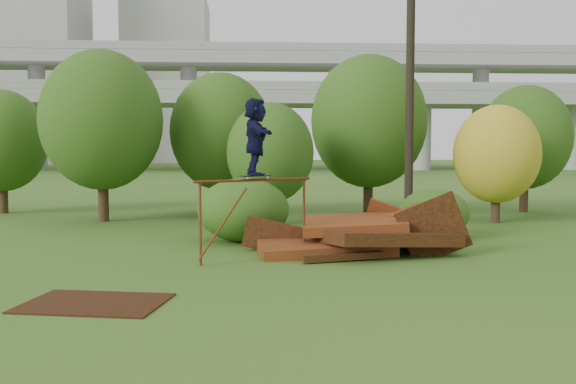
{
  "coord_description": "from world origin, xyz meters",
  "views": [
    {
      "loc": [
        -1.68,
        -12.69,
        2.63
      ],
      "look_at": [
        -0.8,
        2.0,
        1.6
      ],
      "focal_mm": 40.0,
      "sensor_mm": 36.0,
      "label": 1
    }
  ],
  "objects": [
    {
      "name": "tree_4",
      "position": [
        6.9,
        9.13,
        2.39
      ],
      "size": [
        2.97,
        2.97,
        4.1
      ],
      "color": "black",
      "rests_on": "ground"
    },
    {
      "name": "flat_plate",
      "position": [
        -4.29,
        -1.91,
        0.01
      ],
      "size": [
        2.59,
        2.07,
        0.03
      ],
      "primitive_type": "cube",
      "rotation": [
        0.0,
        0.0,
        -0.19
      ],
      "color": "black",
      "rests_on": "ground"
    },
    {
      "name": "skateboard",
      "position": [
        -1.54,
        2.19,
        1.96
      ],
      "size": [
        0.75,
        0.55,
        0.08
      ],
      "rotation": [
        0.0,
        0.0,
        0.52
      ],
      "color": "black",
      "rests_on": "grind_rail"
    },
    {
      "name": "freeway_overpass",
      "position": [
        0.0,
        62.92,
        10.32
      ],
      "size": [
        160.0,
        15.0,
        13.7
      ],
      "color": "gray",
      "rests_on": "ground"
    },
    {
      "name": "building_right",
      "position": [
        -16.0,
        102.0,
        14.0
      ],
      "size": [
        14.0,
        14.0,
        28.0
      ],
      "primitive_type": "cube",
      "color": "#9E9E99",
      "rests_on": "ground"
    },
    {
      "name": "skater",
      "position": [
        -1.54,
        2.19,
        2.87
      ],
      "size": [
        0.74,
        1.71,
        1.79
      ],
      "primitive_type": "imported",
      "rotation": [
        0.0,
        0.0,
        1.7
      ],
      "color": "black",
      "rests_on": "skateboard"
    },
    {
      "name": "tree_0",
      "position": [
        -6.87,
        10.32,
        3.58
      ],
      "size": [
        4.29,
        4.29,
        6.05
      ],
      "color": "black",
      "rests_on": "ground"
    },
    {
      "name": "utility_pole",
      "position": [
        3.67,
        8.58,
        4.61
      ],
      "size": [
        1.4,
        0.28,
        9.07
      ],
      "color": "black",
      "rests_on": "ground"
    },
    {
      "name": "shrub_right",
      "position": [
        3.64,
        5.45,
        0.72
      ],
      "size": [
        2.03,
        1.86,
        1.44
      ],
      "primitive_type": "ellipsoid",
      "color": "#254E14",
      "rests_on": "ground"
    },
    {
      "name": "tree_5",
      "position": [
        9.46,
        12.68,
        3.03
      ],
      "size": [
        3.66,
        3.66,
        5.14
      ],
      "color": "black",
      "rests_on": "ground"
    },
    {
      "name": "scrap_pile",
      "position": [
        0.97,
        2.93,
        0.4
      ],
      "size": [
        5.62,
        3.11,
        1.86
      ],
      "color": "#51220E",
      "rests_on": "ground"
    },
    {
      "name": "tree_3",
      "position": [
        2.92,
        11.95,
        3.62
      ],
      "size": [
        4.47,
        4.47,
        6.2
      ],
      "color": "black",
      "rests_on": "ground"
    },
    {
      "name": "tree_6",
      "position": [
        -11.49,
        13.41,
        2.89
      ],
      "size": [
        3.52,
        3.52,
        4.92
      ],
      "color": "black",
      "rests_on": "ground"
    },
    {
      "name": "ground",
      "position": [
        0.0,
        0.0,
        0.0
      ],
      "size": [
        240.0,
        240.0,
        0.0
      ],
      "primitive_type": "plane",
      "color": "#2D5116",
      "rests_on": "ground"
    },
    {
      "name": "building_left",
      "position": [
        -38.0,
        95.0,
        17.5
      ],
      "size": [
        18.0,
        16.0,
        35.0
      ],
      "primitive_type": "cube",
      "color": "#9E9E99",
      "rests_on": "ground"
    },
    {
      "name": "grind_rail",
      "position": [
        -1.57,
        2.18,
        1.39
      ],
      "size": [
        2.71,
        1.6,
        1.9
      ],
      "color": "#65260F",
      "rests_on": "ground"
    },
    {
      "name": "tree_2",
      "position": [
        -0.99,
        8.85,
        2.44
      ],
      "size": [
        2.93,
        2.93,
        4.13
      ],
      "color": "black",
      "rests_on": "ground"
    },
    {
      "name": "tree_1",
      "position": [
        -2.8,
        12.47,
        3.24
      ],
      "size": [
        3.97,
        3.97,
        5.53
      ],
      "color": "black",
      "rests_on": "ground"
    },
    {
      "name": "shrub_left",
      "position": [
        -1.86,
        5.13,
        0.89
      ],
      "size": [
        2.57,
        2.37,
        1.78
      ],
      "primitive_type": "ellipsoid",
      "color": "#254E14",
      "rests_on": "ground"
    }
  ]
}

